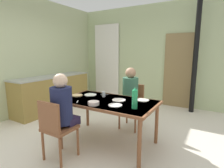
% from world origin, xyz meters
% --- Properties ---
extents(ground_plane, '(7.22, 7.22, 0.00)m').
position_xyz_m(ground_plane, '(0.00, 0.00, 0.00)').
color(ground_plane, silver).
extents(wall_back, '(4.55, 0.10, 2.84)m').
position_xyz_m(wall_back, '(0.00, 2.78, 1.42)').
color(wall_back, '#B4C391').
rests_on(wall_back, ground_plane).
extents(wall_left, '(0.10, 4.16, 2.84)m').
position_xyz_m(wall_left, '(-2.17, 0.69, 1.42)').
color(wall_left, '#B5BE90').
rests_on(wall_left, ground_plane).
extents(door_wooden, '(0.80, 0.05, 2.00)m').
position_xyz_m(door_wooden, '(0.97, 2.70, 1.00)').
color(door_wooden, olive).
rests_on(door_wooden, ground_plane).
extents(stove_pipe_column, '(0.12, 0.12, 2.84)m').
position_xyz_m(stove_pipe_column, '(1.37, 2.43, 1.42)').
color(stove_pipe_column, black).
rests_on(stove_pipe_column, ground_plane).
extents(curtain_panel, '(0.90, 0.03, 2.39)m').
position_xyz_m(curtain_panel, '(-1.34, 2.68, 1.19)').
color(curtain_panel, white).
rests_on(curtain_panel, ground_plane).
extents(kitchen_counter, '(0.61, 2.18, 0.91)m').
position_xyz_m(kitchen_counter, '(-1.84, 0.80, 0.45)').
color(kitchen_counter, olive).
rests_on(kitchen_counter, ground_plane).
extents(dining_table, '(1.58, 0.89, 0.73)m').
position_xyz_m(dining_table, '(0.35, 0.01, 0.66)').
color(dining_table, brown).
rests_on(dining_table, ground_plane).
extents(chair_near_diner, '(0.40, 0.40, 0.87)m').
position_xyz_m(chair_near_diner, '(0.01, -0.79, 0.50)').
color(chair_near_diner, brown).
rests_on(chair_near_diner, ground_plane).
extents(chair_far_diner, '(0.40, 0.40, 0.87)m').
position_xyz_m(chair_far_diner, '(0.45, 0.81, 0.50)').
color(chair_far_diner, brown).
rests_on(chair_far_diner, ground_plane).
extents(person_near_diner, '(0.30, 0.37, 0.77)m').
position_xyz_m(person_near_diner, '(0.01, -0.65, 0.78)').
color(person_near_diner, '#271E3E').
rests_on(person_near_diner, ground_plane).
extents(person_far_diner, '(0.30, 0.37, 0.77)m').
position_xyz_m(person_far_diner, '(0.45, 0.68, 0.78)').
color(person_far_diner, '#316949').
rests_on(person_far_diner, ground_plane).
extents(water_bottle_green_near, '(0.08, 0.08, 0.30)m').
position_xyz_m(water_bottle_green_near, '(0.90, -0.15, 0.87)').
color(water_bottle_green_near, '#27A35A').
rests_on(water_bottle_green_near, dining_table).
extents(serving_bowl_center, '(0.17, 0.17, 0.05)m').
position_xyz_m(serving_bowl_center, '(0.31, -0.31, 0.76)').
color(serving_bowl_center, '#F3D7CD').
rests_on(serving_bowl_center, dining_table).
extents(dinner_plate_near_left, '(0.21, 0.21, 0.01)m').
position_xyz_m(dinner_plate_near_left, '(0.85, 0.31, 0.73)').
color(dinner_plate_near_left, white).
rests_on(dinner_plate_near_left, dining_table).
extents(dinner_plate_near_right, '(0.21, 0.21, 0.01)m').
position_xyz_m(dinner_plate_near_right, '(0.60, -0.17, 0.73)').
color(dinner_plate_near_right, white).
rests_on(dinner_plate_near_right, dining_table).
extents(dinner_plate_far_center, '(0.22, 0.22, 0.01)m').
position_xyz_m(dinner_plate_far_center, '(0.51, 0.11, 0.73)').
color(dinner_plate_far_center, white).
rests_on(dinner_plate_far_center, dining_table).
extents(dinner_plate_far_side, '(0.22, 0.22, 0.01)m').
position_xyz_m(dinner_plate_far_side, '(-0.11, 0.16, 0.73)').
color(dinner_plate_far_side, white).
rests_on(dinner_plate_far_side, dining_table).
extents(drinking_glass_by_near_diner, '(0.06, 0.06, 0.09)m').
position_xyz_m(drinking_glass_by_near_diner, '(0.16, 0.19, 0.77)').
color(drinking_glass_by_near_diner, silver).
rests_on(drinking_glass_by_near_diner, dining_table).
extents(bread_plate_sliced, '(0.19, 0.19, 0.02)m').
position_xyz_m(bread_plate_sliced, '(-0.28, -0.01, 0.74)').
color(bread_plate_sliced, '#DBB77A').
rests_on(bread_plate_sliced, dining_table).
extents(cutlery_knife_near, '(0.09, 0.14, 0.00)m').
position_xyz_m(cutlery_knife_near, '(0.79, 0.09, 0.73)').
color(cutlery_knife_near, silver).
rests_on(cutlery_knife_near, dining_table).
extents(cutlery_fork_near, '(0.10, 0.13, 0.00)m').
position_xyz_m(cutlery_fork_near, '(-0.02, -0.30, 0.73)').
color(cutlery_fork_near, silver).
rests_on(cutlery_fork_near, dining_table).
extents(cutlery_knife_far, '(0.13, 0.10, 0.00)m').
position_xyz_m(cutlery_knife_far, '(0.09, 0.32, 0.73)').
color(cutlery_knife_far, silver).
rests_on(cutlery_knife_far, dining_table).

